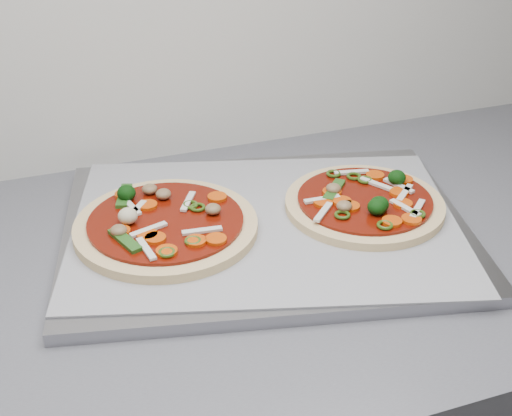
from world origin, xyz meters
name	(u,v)px	position (x,y,z in m)	size (l,w,h in m)	color
baking_tray	(265,228)	(0.46, 1.34, 0.91)	(0.50, 0.37, 0.02)	gray
parchment	(265,222)	(0.46, 1.34, 0.92)	(0.48, 0.35, 0.00)	gray
pizza_left	(165,224)	(0.33, 1.36, 0.93)	(0.27, 0.27, 0.04)	#D9B984
pizza_right	(365,202)	(0.59, 1.32, 0.93)	(0.29, 0.29, 0.03)	#D9B984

